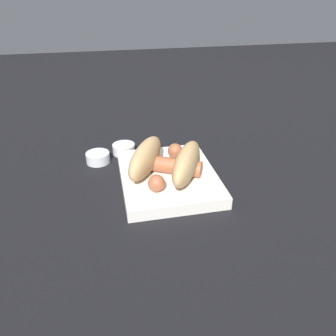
% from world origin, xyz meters
% --- Properties ---
extents(ground_plane, '(3.00, 3.00, 0.00)m').
position_xyz_m(ground_plane, '(0.00, 0.00, 0.00)').
color(ground_plane, black).
extents(food_tray, '(0.23, 0.19, 0.03)m').
position_xyz_m(food_tray, '(0.00, 0.00, 0.01)').
color(food_tray, silver).
rests_on(food_tray, ground_plane).
extents(bread_roll, '(0.20, 0.19, 0.06)m').
position_xyz_m(bread_roll, '(0.01, -0.01, 0.06)').
color(bread_roll, tan).
rests_on(bread_roll, food_tray).
extents(sausage, '(0.16, 0.14, 0.03)m').
position_xyz_m(sausage, '(0.00, -0.00, 0.04)').
color(sausage, '#9E5638').
rests_on(sausage, food_tray).
extents(pickled_veggies, '(0.04, 0.05, 0.00)m').
position_xyz_m(pickled_veggies, '(-0.04, -0.03, 0.03)').
color(pickled_veggies, '#F99E4C').
rests_on(pickled_veggies, food_tray).
extents(condiment_cup_near, '(0.05, 0.05, 0.02)m').
position_xyz_m(condiment_cup_near, '(-0.15, -0.08, 0.01)').
color(condiment_cup_near, silver).
rests_on(condiment_cup_near, ground_plane).
extents(condiment_cup_far, '(0.05, 0.05, 0.02)m').
position_xyz_m(condiment_cup_far, '(-0.12, -0.14, 0.01)').
color(condiment_cup_far, silver).
rests_on(condiment_cup_far, ground_plane).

